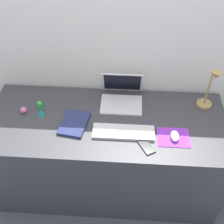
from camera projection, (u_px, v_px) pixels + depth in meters
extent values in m
plane|color=#474C56|center=(108.00, 180.00, 2.56)|extent=(6.00, 6.00, 0.00)
cube|color=silver|center=(110.00, 84.00, 2.31)|extent=(2.88, 0.05, 1.51)
cube|color=#38383D|center=(107.00, 154.00, 2.30)|extent=(1.68, 0.69, 0.74)
cube|color=silver|center=(121.00, 105.00, 2.15)|extent=(0.30, 0.21, 0.01)
cube|color=silver|center=(122.00, 82.00, 2.18)|extent=(0.30, 0.07, 0.19)
cube|color=black|center=(122.00, 83.00, 2.17)|extent=(0.27, 0.05, 0.17)
cube|color=silver|center=(123.00, 132.00, 1.95)|extent=(0.41, 0.13, 0.02)
cube|color=purple|center=(173.00, 137.00, 1.93)|extent=(0.21, 0.17, 0.00)
ellipsoid|color=silver|center=(175.00, 136.00, 1.91)|extent=(0.06, 0.10, 0.03)
cube|color=black|center=(146.00, 146.00, 1.87)|extent=(0.12, 0.14, 0.01)
cylinder|color=#A5844C|center=(204.00, 104.00, 2.16)|extent=(0.11, 0.11, 0.02)
cylinder|color=#A5844C|center=(209.00, 88.00, 2.05)|extent=(0.01, 0.01, 0.29)
cylinder|color=#A5844C|center=(215.00, 73.00, 1.92)|extent=(0.01, 0.08, 0.08)
cone|color=#A5844C|center=(216.00, 75.00, 1.89)|extent=(0.06, 0.06, 0.05)
cube|color=navy|center=(74.00, 123.00, 2.01)|extent=(0.20, 0.26, 0.02)
ellipsoid|color=pink|center=(23.00, 110.00, 2.08)|extent=(0.04, 0.04, 0.05)
cone|color=teal|center=(41.00, 112.00, 2.07)|extent=(0.05, 0.05, 0.05)
cylinder|color=green|center=(41.00, 107.00, 2.12)|extent=(0.04, 0.04, 0.03)
sphere|color=green|center=(40.00, 104.00, 2.10)|extent=(0.04, 0.04, 0.04)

